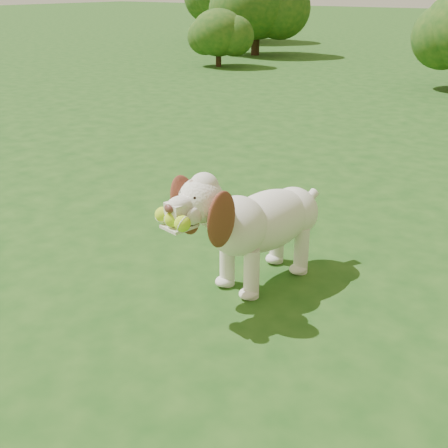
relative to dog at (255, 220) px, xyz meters
The scene contains 4 objects.
ground 0.68m from the dog, 128.17° to the right, with size 80.00×80.00×0.00m, color #194513.
dog is the anchor object (origin of this frame).
shrub_a 9.11m from the dog, 127.03° to the left, with size 1.09×1.09×1.13m.
shrub_e 11.15m from the dog, 122.30° to the left, with size 1.89×1.89×1.96m.
Camera 1 is at (1.82, -1.95, 1.57)m, focal length 45.00 mm.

